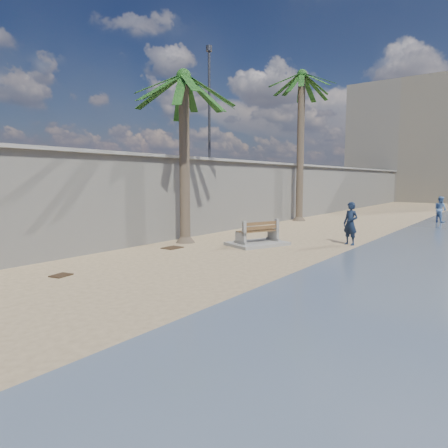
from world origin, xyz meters
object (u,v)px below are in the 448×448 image
Objects in this scene: palm_mid at (184,78)px; palm_back at (302,77)px; bench_far at (257,235)px; person_b at (440,208)px; person_a at (351,220)px.

palm_back is (-0.19, 10.87, 2.23)m from palm_mid.
person_b is (4.35, 13.99, 0.47)m from bench_far.
palm_back is at bearing 146.21° from person_a.
palm_mid is 8.68m from person_a.
person_a reaches higher than person_b.
person_b is (7.29, 4.32, -7.92)m from palm_back.
palm_back reaches higher than person_a.
person_a is at bearing 31.52° from palm_mid.
person_b reaches higher than bench_far.
palm_back is 5.63× the size of person_b.
person_b is at bearing 30.65° from palm_back.
person_a is (2.92, 2.28, 0.58)m from bench_far.
palm_back reaches higher than palm_mid.
bench_far is at bearing -124.21° from person_a.
person_a reaches higher than bench_far.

